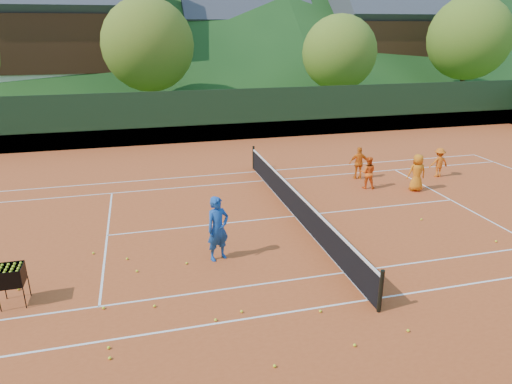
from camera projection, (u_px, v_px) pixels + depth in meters
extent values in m
plane|color=#2A4E18|center=(295.00, 217.00, 16.21)|extent=(400.00, 400.00, 0.00)
cube|color=#B0451C|center=(295.00, 216.00, 16.21)|extent=(40.00, 24.00, 0.02)
imported|color=#184AA1|center=(218.00, 229.00, 12.91)|extent=(0.81, 0.68, 1.90)
imported|color=#FC6016|center=(368.00, 173.00, 18.82)|extent=(0.80, 0.73, 1.35)
imported|color=orange|center=(359.00, 163.00, 19.99)|extent=(0.90, 0.54, 1.43)
imported|color=orange|center=(417.00, 173.00, 18.50)|extent=(0.80, 0.57, 1.53)
imported|color=orange|center=(439.00, 162.00, 20.29)|extent=(0.88, 0.55, 1.31)
sphere|color=#E4F228|center=(127.00, 259.00, 13.14)|extent=(0.07, 0.07, 0.07)
sphere|color=#E4F228|center=(187.00, 263.00, 12.89)|extent=(0.07, 0.07, 0.07)
sphere|color=#E4F228|center=(109.00, 348.00, 9.49)|extent=(0.07, 0.07, 0.07)
sphere|color=#E4F228|center=(154.00, 306.00, 10.91)|extent=(0.07, 0.07, 0.07)
sphere|color=#E4F228|center=(110.00, 358.00, 9.19)|extent=(0.07, 0.07, 0.07)
sphere|color=#E4F228|center=(137.00, 271.00, 12.47)|extent=(0.07, 0.07, 0.07)
sphere|color=#E4F228|center=(421.00, 219.00, 15.84)|extent=(0.07, 0.07, 0.07)
sphere|color=#E4F228|center=(216.00, 320.00, 10.39)|extent=(0.07, 0.07, 0.07)
sphere|color=#E4F228|center=(19.00, 289.00, 11.61)|extent=(0.07, 0.07, 0.07)
sphere|color=#E4F228|center=(408.00, 331.00, 10.02)|extent=(0.07, 0.07, 0.07)
sphere|color=#E4F228|center=(242.00, 312.00, 10.70)|extent=(0.07, 0.07, 0.07)
sphere|color=#E4F228|center=(320.00, 311.00, 10.71)|extent=(0.07, 0.07, 0.07)
sphere|color=#E4F228|center=(355.00, 345.00, 9.56)|extent=(0.07, 0.07, 0.07)
sphere|color=#E4F228|center=(496.00, 241.00, 14.21)|extent=(0.07, 0.07, 0.07)
sphere|color=#E4F228|center=(93.00, 253.00, 13.47)|extent=(0.07, 0.07, 0.07)
sphere|color=#E4F228|center=(103.00, 308.00, 10.84)|extent=(0.07, 0.07, 0.07)
sphere|color=#E4F228|center=(275.00, 366.00, 8.97)|extent=(0.07, 0.07, 0.07)
cube|color=white|center=(368.00, 300.00, 11.21)|extent=(23.77, 0.06, 0.00)
cube|color=white|center=(256.00, 172.00, 21.20)|extent=(23.77, 0.06, 0.00)
cube|color=white|center=(345.00, 273.00, 12.46)|extent=(23.77, 0.06, 0.00)
cube|color=silver|center=(264.00, 181.00, 19.95)|extent=(23.77, 0.06, 0.00)
cube|color=white|center=(107.00, 235.00, 14.69)|extent=(0.06, 8.23, 0.00)
cube|color=white|center=(451.00, 200.00, 17.72)|extent=(0.06, 8.23, 0.00)
cube|color=white|center=(295.00, 216.00, 16.21)|extent=(12.80, 0.06, 0.00)
cube|color=white|center=(295.00, 216.00, 16.21)|extent=(0.06, 10.97, 0.00)
cube|color=black|center=(295.00, 204.00, 16.05)|extent=(0.03, 11.97, 0.90)
cube|color=white|center=(296.00, 192.00, 15.89)|extent=(0.05, 11.97, 0.06)
cylinder|color=black|center=(381.00, 291.00, 10.57)|extent=(0.10, 0.10, 1.10)
cylinder|color=black|center=(254.00, 158.00, 21.47)|extent=(0.10, 0.10, 1.10)
cube|color=black|center=(228.00, 115.00, 26.62)|extent=(40.00, 0.05, 3.00)
cube|color=#195722|center=(228.00, 132.00, 26.96)|extent=(40.40, 0.05, 1.00)
cylinder|color=black|center=(25.00, 298.00, 10.80)|extent=(0.02, 0.02, 0.55)
cylinder|color=black|center=(5.00, 289.00, 11.17)|extent=(0.02, 0.02, 0.55)
cylinder|color=black|center=(29.00, 286.00, 11.30)|extent=(0.02, 0.02, 0.55)
cube|color=black|center=(13.00, 284.00, 10.89)|extent=(0.55, 0.55, 0.02)
cube|color=black|center=(8.00, 281.00, 10.56)|extent=(0.55, 0.02, 0.45)
cube|color=black|center=(14.00, 270.00, 11.06)|extent=(0.55, 0.02, 0.45)
cube|color=black|center=(24.00, 274.00, 10.88)|extent=(0.02, 0.55, 0.45)
sphere|color=#CCE526|center=(1.00, 268.00, 10.76)|extent=(0.07, 0.07, 0.07)
sphere|color=#CCE526|center=(2.00, 265.00, 10.89)|extent=(0.07, 0.07, 0.07)
sphere|color=#CCE526|center=(4.00, 273.00, 10.54)|extent=(0.07, 0.07, 0.07)
sphere|color=#CCE526|center=(6.00, 270.00, 10.67)|extent=(0.07, 0.07, 0.07)
sphere|color=#CCE526|center=(7.00, 267.00, 10.79)|extent=(0.07, 0.07, 0.07)
sphere|color=#CCE526|center=(8.00, 264.00, 10.92)|extent=(0.07, 0.07, 0.07)
sphere|color=#CCE526|center=(11.00, 272.00, 10.58)|extent=(0.07, 0.07, 0.07)
sphere|color=#CCE526|center=(12.00, 269.00, 10.70)|extent=(0.07, 0.07, 0.07)
sphere|color=#CCE526|center=(13.00, 266.00, 10.83)|extent=(0.07, 0.07, 0.07)
sphere|color=#CCE526|center=(15.00, 264.00, 10.95)|extent=(0.07, 0.07, 0.07)
sphere|color=#CCE526|center=(17.00, 271.00, 10.61)|extent=(0.07, 0.07, 0.07)
sphere|color=#CCE526|center=(18.00, 269.00, 10.73)|extent=(0.07, 0.07, 0.07)
sphere|color=#CCE526|center=(20.00, 266.00, 10.86)|extent=(0.07, 0.07, 0.07)
sphere|color=#CCE526|center=(21.00, 263.00, 10.98)|extent=(0.07, 0.07, 0.07)
cube|color=beige|center=(79.00, 86.00, 40.67)|extent=(12.00, 9.00, 2.88)
cube|color=#361B0E|center=(73.00, 43.00, 39.42)|extent=(12.24, 9.18, 4.48)
cube|color=#3E3E46|center=(69.00, 7.00, 38.46)|extent=(13.80, 9.93, 9.93)
cube|color=beige|center=(243.00, 79.00, 48.16)|extent=(11.00, 8.00, 2.52)
cube|color=#351E0E|center=(243.00, 47.00, 47.06)|extent=(11.22, 8.16, 3.92)
cube|color=#3C3C43|center=(243.00, 20.00, 46.20)|extent=(12.65, 8.82, 8.82)
cube|color=beige|center=(382.00, 78.00, 47.80)|extent=(10.00, 8.00, 2.70)
cube|color=#3B1F10|center=(385.00, 44.00, 46.63)|extent=(10.20, 8.16, 4.20)
cube|color=#3E3E45|center=(387.00, 15.00, 45.71)|extent=(11.50, 8.82, 8.82)
cylinder|color=#402719|center=(152.00, 99.00, 32.98)|extent=(0.36, 0.36, 2.88)
sphere|color=#4A6C1C|center=(148.00, 45.00, 31.71)|extent=(6.40, 6.40, 6.40)
cylinder|color=#3C2618|center=(337.00, 97.00, 35.45)|extent=(0.36, 0.36, 2.52)
sphere|color=#46701E|center=(339.00, 53.00, 34.33)|extent=(5.60, 5.60, 5.60)
cylinder|color=#3C2718|center=(461.00, 87.00, 39.11)|extent=(0.36, 0.36, 3.06)
sphere|color=#416D1D|center=(469.00, 38.00, 37.75)|extent=(6.80, 6.80, 6.80)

